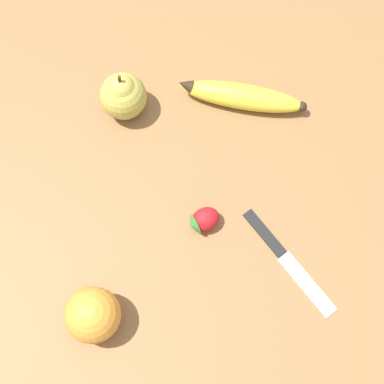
{
  "coord_description": "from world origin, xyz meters",
  "views": [
    {
      "loc": [
        -0.2,
        0.21,
        0.79
      ],
      "look_at": [
        0.01,
        0.01,
        0.03
      ],
      "focal_mm": 50.0,
      "sensor_mm": 36.0,
      "label": 1
    }
  ],
  "objects": [
    {
      "name": "orange",
      "position": [
        -0.03,
        0.24,
        0.04
      ],
      "size": [
        0.08,
        0.08,
        0.08
      ],
      "color": "orange",
      "rests_on": "ground_plane"
    },
    {
      "name": "banana",
      "position": [
        0.08,
        -0.17,
        0.02
      ],
      "size": [
        0.19,
        0.15,
        0.04
      ],
      "rotation": [
        0.0,
        0.0,
        0.61
      ],
      "color": "yellow",
      "rests_on": "ground_plane"
    },
    {
      "name": "ground_plane",
      "position": [
        0.0,
        0.0,
        0.0
      ],
      "size": [
        3.0,
        3.0,
        0.0
      ],
      "primitive_type": "plane",
      "color": "olive"
    },
    {
      "name": "strawberry",
      "position": [
        -0.03,
        0.03,
        0.02
      ],
      "size": [
        0.05,
        0.06,
        0.04
      ],
      "rotation": [
        0.0,
        0.0,
        1.29
      ],
      "color": "red",
      "rests_on": "ground_plane"
    },
    {
      "name": "pear",
      "position": [
        0.2,
        -0.02,
        0.04
      ],
      "size": [
        0.08,
        0.08,
        0.1
      ],
      "color": "#B7AD47",
      "rests_on": "ground_plane"
    },
    {
      "name": "paring_knife",
      "position": [
        -0.16,
        -0.03,
        0.0
      ],
      "size": [
        0.2,
        0.04,
        0.01
      ],
      "rotation": [
        0.0,
        0.0,
        1.45
      ],
      "color": "silver",
      "rests_on": "ground_plane"
    }
  ]
}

